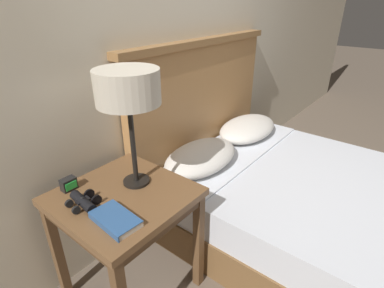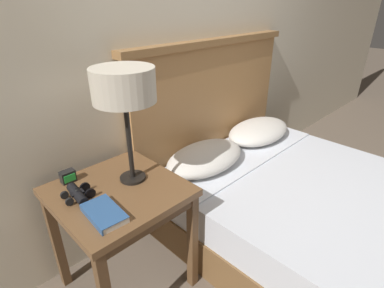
{
  "view_description": "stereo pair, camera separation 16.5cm",
  "coord_description": "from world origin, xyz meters",
  "px_view_note": "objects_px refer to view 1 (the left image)",
  "views": [
    {
      "loc": [
        -1.34,
        -0.27,
        1.47
      ],
      "look_at": [
        -0.19,
        0.65,
        0.74
      ],
      "focal_mm": 28.0,
      "sensor_mm": 36.0,
      "label": 1
    },
    {
      "loc": [
        -1.23,
        -0.39,
        1.47
      ],
      "look_at": [
        -0.19,
        0.65,
        0.74
      ],
      "focal_mm": 28.0,
      "sensor_mm": 36.0,
      "label": 2
    }
  ],
  "objects_px": {
    "bed": "(310,203)",
    "book_on_nightstand": "(115,220)",
    "table_lamp": "(128,90)",
    "alarm_clock": "(69,184)",
    "nightstand": "(125,208)",
    "binoculars_pair": "(83,202)"
  },
  "relations": [
    {
      "from": "bed",
      "to": "book_on_nightstand",
      "type": "height_order",
      "value": "bed"
    },
    {
      "from": "table_lamp",
      "to": "alarm_clock",
      "type": "bearing_deg",
      "value": 140.08
    },
    {
      "from": "bed",
      "to": "book_on_nightstand",
      "type": "xyz_separation_m",
      "value": [
        -1.16,
        0.45,
        0.39
      ]
    },
    {
      "from": "alarm_clock",
      "to": "table_lamp",
      "type": "bearing_deg",
      "value": -39.92
    },
    {
      "from": "nightstand",
      "to": "book_on_nightstand",
      "type": "height_order",
      "value": "book_on_nightstand"
    },
    {
      "from": "book_on_nightstand",
      "to": "alarm_clock",
      "type": "distance_m",
      "value": 0.36
    },
    {
      "from": "nightstand",
      "to": "book_on_nightstand",
      "type": "xyz_separation_m",
      "value": [
        -0.15,
        -0.13,
        0.1
      ]
    },
    {
      "from": "table_lamp",
      "to": "book_on_nightstand",
      "type": "bearing_deg",
      "value": -148.41
    },
    {
      "from": "binoculars_pair",
      "to": "bed",
      "type": "bearing_deg",
      "value": -28.85
    },
    {
      "from": "book_on_nightstand",
      "to": "alarm_clock",
      "type": "height_order",
      "value": "alarm_clock"
    },
    {
      "from": "nightstand",
      "to": "binoculars_pair",
      "type": "bearing_deg",
      "value": 159.58
    },
    {
      "from": "table_lamp",
      "to": "binoculars_pair",
      "type": "relative_size",
      "value": 3.45
    },
    {
      "from": "bed",
      "to": "binoculars_pair",
      "type": "height_order",
      "value": "bed"
    },
    {
      "from": "nightstand",
      "to": "book_on_nightstand",
      "type": "distance_m",
      "value": 0.22
    },
    {
      "from": "bed",
      "to": "book_on_nightstand",
      "type": "distance_m",
      "value": 1.3
    },
    {
      "from": "table_lamp",
      "to": "binoculars_pair",
      "type": "height_order",
      "value": "table_lamp"
    },
    {
      "from": "nightstand",
      "to": "bed",
      "type": "height_order",
      "value": "bed"
    },
    {
      "from": "book_on_nightstand",
      "to": "binoculars_pair",
      "type": "bearing_deg",
      "value": 95.07
    },
    {
      "from": "table_lamp",
      "to": "alarm_clock",
      "type": "height_order",
      "value": "table_lamp"
    },
    {
      "from": "nightstand",
      "to": "alarm_clock",
      "type": "distance_m",
      "value": 0.29
    },
    {
      "from": "book_on_nightstand",
      "to": "binoculars_pair",
      "type": "height_order",
      "value": "binoculars_pair"
    },
    {
      "from": "bed",
      "to": "binoculars_pair",
      "type": "relative_size",
      "value": 12.5
    }
  ]
}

